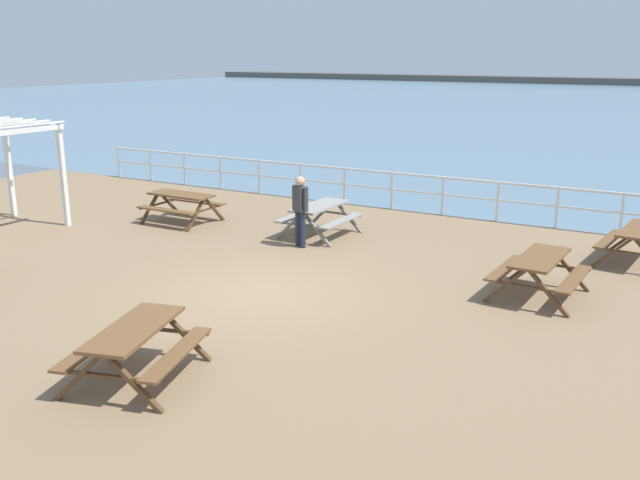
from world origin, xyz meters
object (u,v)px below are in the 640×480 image
visitor (300,207)px  picnic_table_near_left (320,212)px  picnic_table_mid_centre (135,340)px  picnic_table_far_right (540,266)px  picnic_table_near_right (181,201)px

visitor → picnic_table_near_left: bearing=31.7°
picnic_table_mid_centre → picnic_table_far_right: same height
visitor → picnic_table_mid_centre: bearing=-141.9°
picnic_table_near_left → picnic_table_mid_centre: size_ratio=0.85×
picnic_table_near_right → picnic_table_far_right: (9.55, -1.25, 0.00)m
picnic_table_near_left → picnic_table_far_right: 5.98m
picnic_table_far_right → picnic_table_near_left: bearing=74.7°
picnic_table_mid_centre → picnic_table_far_right: bearing=-49.4°
picnic_table_near_left → picnic_table_near_right: (-3.86, -0.60, 0.00)m
picnic_table_near_left → picnic_table_near_right: bearing=99.5°
picnic_table_far_right → visitor: (-5.58, 0.74, 0.36)m
picnic_table_near_right → picnic_table_far_right: bearing=-7.1°
picnic_table_near_left → picnic_table_near_right: size_ratio=1.01×
picnic_table_near_right → picnic_table_mid_centre: size_ratio=0.84×
picnic_table_near_left → picnic_table_near_right: 3.91m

